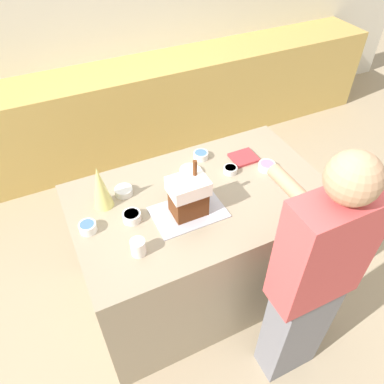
{
  "coord_description": "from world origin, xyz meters",
  "views": [
    {
      "loc": [
        -0.78,
        -1.48,
        2.56
      ],
      "look_at": [
        -0.07,
        0.0,
        1.02
      ],
      "focal_mm": 35.0,
      "sensor_mm": 36.0,
      "label": 1
    }
  ],
  "objects": [
    {
      "name": "candy_bowl_far_left",
      "position": [
        -0.45,
        -0.01,
        0.99
      ],
      "size": [
        0.11,
        0.11,
        0.05
      ],
      "color": "white",
      "rests_on": "kitchen_island"
    },
    {
      "name": "cookbook",
      "position": [
        0.43,
        0.21,
        0.97
      ],
      "size": [
        0.17,
        0.16,
        0.02
      ],
      "color": "#B23338",
      "rests_on": "kitchen_island"
    },
    {
      "name": "candy_bowl_far_right",
      "position": [
        0.02,
        0.22,
        0.98
      ],
      "size": [
        0.13,
        0.13,
        0.04
      ],
      "color": "white",
      "rests_on": "kitchen_island"
    },
    {
      "name": "candy_bowl_near_tray_right",
      "position": [
        0.16,
        0.34,
        0.98
      ],
      "size": [
        0.1,
        0.1,
        0.05
      ],
      "color": "white",
      "rests_on": "kitchen_island"
    },
    {
      "name": "candy_bowl_center_rear",
      "position": [
        0.51,
        0.05,
        0.98
      ],
      "size": [
        0.11,
        0.11,
        0.05
      ],
      "color": "silver",
      "rests_on": "kitchen_island"
    },
    {
      "name": "decorative_tree",
      "position": [
        -0.57,
        0.18,
        1.1
      ],
      "size": [
        0.12,
        0.12,
        0.29
      ],
      "color": "#DBD675",
      "rests_on": "kitchen_island"
    },
    {
      "name": "candy_bowl_beside_tree",
      "position": [
        -0.7,
        0.02,
        0.99
      ],
      "size": [
        0.1,
        0.1,
        0.05
      ],
      "color": "white",
      "rests_on": "kitchen_island"
    },
    {
      "name": "kitchen_island",
      "position": [
        0.0,
        0.0,
        0.48
      ],
      "size": [
        1.6,
        0.97,
        0.96
      ],
      "color": "gray",
      "rests_on": "ground_plane"
    },
    {
      "name": "wall_back",
      "position": [
        0.0,
        2.26,
        1.3
      ],
      "size": [
        8.0,
        0.05,
        2.6
      ],
      "color": "white",
      "rests_on": "ground_plane"
    },
    {
      "name": "mug",
      "position": [
        -0.5,
        -0.25,
        1.01
      ],
      "size": [
        0.08,
        0.08,
        0.1
      ],
      "color": "white",
      "rests_on": "kitchen_island"
    },
    {
      "name": "candy_bowl_behind_tray",
      "position": [
        0.27,
        0.12,
        0.98
      ],
      "size": [
        0.09,
        0.09,
        0.04
      ],
      "color": "silver",
      "rests_on": "kitchen_island"
    },
    {
      "name": "back_cabinet_block",
      "position": [
        0.0,
        1.94,
        0.47
      ],
      "size": [
        6.0,
        0.6,
        0.94
      ],
      "color": "tan",
      "rests_on": "ground_plane"
    },
    {
      "name": "candy_bowl_near_tray_left",
      "position": [
        -0.43,
        0.23,
        0.98
      ],
      "size": [
        0.11,
        0.11,
        0.04
      ],
      "color": "silver",
      "rests_on": "kitchen_island"
    },
    {
      "name": "baking_tray",
      "position": [
        -0.14,
        -0.09,
        0.96
      ],
      "size": [
        0.42,
        0.28,
        0.01
      ],
      "color": "#B2B2BC",
      "rests_on": "kitchen_island"
    },
    {
      "name": "ground_plane",
      "position": [
        0.0,
        0.0,
        0.0
      ],
      "size": [
        12.0,
        12.0,
        0.0
      ],
      "primitive_type": "plane",
      "color": "tan"
    },
    {
      "name": "gingerbread_house",
      "position": [
        -0.14,
        -0.09,
        1.1
      ],
      "size": [
        0.22,
        0.17,
        0.34
      ],
      "color": "#5B2D14",
      "rests_on": "baking_tray"
    },
    {
      "name": "person",
      "position": [
        0.25,
        -0.77,
        0.89
      ],
      "size": [
        0.45,
        0.57,
        1.73
      ],
      "color": "slate",
      "rests_on": "ground_plane"
    }
  ]
}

